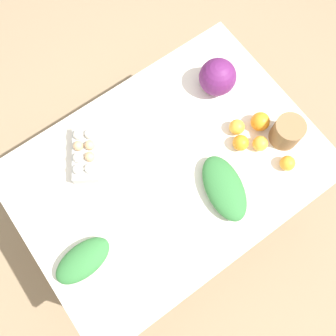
# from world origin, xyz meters

# --- Properties ---
(ground_plane) EXTENTS (8.00, 8.00, 0.00)m
(ground_plane) POSITION_xyz_m (0.00, 0.00, 0.00)
(ground_plane) COLOR #937A5B
(dining_table) EXTENTS (1.31, 0.94, 0.76)m
(dining_table) POSITION_xyz_m (0.00, 0.00, 0.66)
(dining_table) COLOR silver
(dining_table) RESTS_ON ground_plane
(cabbage_purple) EXTENTS (0.17, 0.17, 0.17)m
(cabbage_purple) POSITION_xyz_m (0.41, 0.20, 0.85)
(cabbage_purple) COLOR #601E5B
(cabbage_purple) RESTS_ON dining_table
(egg_carton) EXTENTS (0.22, 0.26, 0.09)m
(egg_carton) POSITION_xyz_m (-0.25, 0.25, 0.81)
(egg_carton) COLOR #B7B7B2
(egg_carton) RESTS_ON dining_table
(paper_bag) EXTENTS (0.13, 0.13, 0.12)m
(paper_bag) POSITION_xyz_m (0.50, -0.18, 0.82)
(paper_bag) COLOR olive
(paper_bag) RESTS_ON dining_table
(greens_bunch_beet_tops) EXTENTS (0.25, 0.14, 0.08)m
(greens_bunch_beet_tops) POSITION_xyz_m (-0.50, -0.12, 0.80)
(greens_bunch_beet_tops) COLOR #337538
(greens_bunch_beet_tops) RESTS_ON dining_table
(greens_bunch_dandelion) EXTENTS (0.23, 0.32, 0.08)m
(greens_bunch_dandelion) POSITION_xyz_m (0.14, -0.21, 0.80)
(greens_bunch_dandelion) COLOR #337538
(greens_bunch_dandelion) RESTS_ON dining_table
(orange_0) EXTENTS (0.07, 0.07, 0.07)m
(orange_0) POSITION_xyz_m (0.35, -0.03, 0.80)
(orange_0) COLOR #F9A833
(orange_0) RESTS_ON dining_table
(orange_1) EXTENTS (0.07, 0.07, 0.07)m
(orange_1) POSITION_xyz_m (0.42, -0.28, 0.80)
(orange_1) COLOR orange
(orange_1) RESTS_ON dining_table
(orange_2) EXTENTS (0.07, 0.07, 0.07)m
(orange_2) POSITION_xyz_m (0.32, -0.09, 0.80)
(orange_2) COLOR orange
(orange_2) RESTS_ON dining_table
(orange_3) EXTENTS (0.07, 0.07, 0.07)m
(orange_3) POSITION_xyz_m (0.39, -0.15, 0.80)
(orange_3) COLOR #F9A833
(orange_3) RESTS_ON dining_table
(orange_4) EXTENTS (0.08, 0.08, 0.08)m
(orange_4) POSITION_xyz_m (0.45, -0.07, 0.81)
(orange_4) COLOR orange
(orange_4) RESTS_ON dining_table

